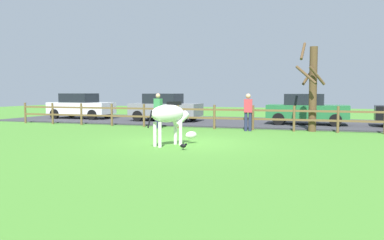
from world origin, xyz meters
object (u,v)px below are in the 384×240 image
at_px(crow_on_grass, 183,146).
at_px(parked_car_white, 81,106).
at_px(bare_tree, 312,87).
at_px(parked_car_grey, 165,107).
at_px(zebra, 170,117).
at_px(visitor_right_of_tree, 248,110).
at_px(parked_car_green, 307,109).
at_px(visitor_left_of_tree, 158,109).

height_order(crow_on_grass, parked_car_white, parked_car_white).
xyz_separation_m(bare_tree, parked_car_grey, (-8.12, 3.10, -1.09)).
bearing_deg(zebra, parked_car_white, 135.83).
bearing_deg(visitor_right_of_tree, zebra, -105.74).
distance_m(parked_car_white, parked_car_green, 13.58).
relative_size(parked_car_green, visitor_right_of_tree, 2.46).
bearing_deg(visitor_left_of_tree, zebra, -62.98).
xyz_separation_m(parked_car_grey, parked_car_white, (-5.78, 0.26, 0.00)).
xyz_separation_m(parked_car_green, visitor_left_of_tree, (-6.53, -3.95, 0.06)).
height_order(zebra, parked_car_green, parked_car_green).
bearing_deg(bare_tree, parked_car_grey, 159.09).
height_order(zebra, crow_on_grass, zebra).
height_order(bare_tree, parked_car_white, bare_tree).
bearing_deg(parked_car_grey, zebra, -66.71).
bearing_deg(crow_on_grass, parked_car_white, 135.73).
bearing_deg(parked_car_green, parked_car_grey, -179.64).
height_order(zebra, visitor_right_of_tree, visitor_right_of_tree).
bearing_deg(crow_on_grass, visitor_right_of_tree, 82.57).
xyz_separation_m(zebra, crow_on_grass, (0.72, -0.74, -0.80)).
height_order(parked_car_grey, visitor_right_of_tree, visitor_right_of_tree).
distance_m(crow_on_grass, visitor_right_of_tree, 6.22).
xyz_separation_m(parked_car_green, visitor_right_of_tree, (-2.30, -3.88, 0.06)).
distance_m(zebra, parked_car_green, 10.02).
distance_m(parked_car_white, visitor_right_of_tree, 11.99).
bearing_deg(parked_car_grey, parked_car_white, 177.44).
xyz_separation_m(parked_car_white, parked_car_green, (13.57, -0.21, 0.00)).
xyz_separation_m(zebra, visitor_right_of_tree, (1.52, 5.39, -0.02)).
height_order(bare_tree, visitor_left_of_tree, bare_tree).
relative_size(crow_on_grass, parked_car_grey, 0.05).
bearing_deg(zebra, parked_car_grey, 113.29).
height_order(bare_tree, crow_on_grass, bare_tree).
xyz_separation_m(crow_on_grass, parked_car_grey, (-4.69, 9.95, 0.72)).
distance_m(bare_tree, parked_car_green, 3.35).
distance_m(zebra, visitor_right_of_tree, 5.60).
relative_size(parked_car_green, visitor_left_of_tree, 2.46).
distance_m(crow_on_grass, parked_car_green, 10.49).
distance_m(visitor_left_of_tree, visitor_right_of_tree, 4.23).
bearing_deg(visitor_right_of_tree, parked_car_green, 59.27).
bearing_deg(parked_car_white, bare_tree, -13.60).
relative_size(bare_tree, zebra, 2.30).
bearing_deg(visitor_right_of_tree, parked_car_grey, 145.09).
relative_size(zebra, parked_car_grey, 0.42).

